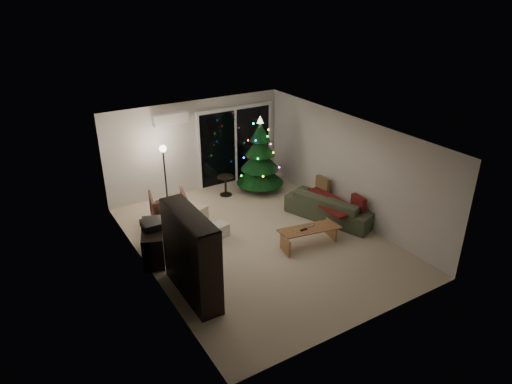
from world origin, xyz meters
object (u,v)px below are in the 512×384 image
coffee_table (309,236)px  media_cabinet (153,243)px  bookshelf (181,258)px  christmas_tree (260,154)px  armchair (169,208)px  sofa (331,206)px

coffee_table → media_cabinet: bearing=167.5°
bookshelf → media_cabinet: (0.00, 1.54, -0.48)m
bookshelf → media_cabinet: bookshelf is taller
coffee_table → christmas_tree: size_ratio=0.63×
media_cabinet → armchair: (0.85, 1.31, 0.03)m
armchair → coffee_table: size_ratio=0.64×
bookshelf → sofa: 4.44m
sofa → coffee_table: (-1.22, -0.73, -0.11)m
media_cabinet → armchair: armchair is taller
armchair → coffee_table: (2.23, -2.59, -0.17)m
sofa → christmas_tree: 2.49m
media_cabinet → christmas_tree: size_ratio=0.54×
sofa → christmas_tree: bearing=-5.6°
bookshelf → sofa: bookshelf is taller
sofa → bookshelf: bearing=82.3°
sofa → christmas_tree: (-0.62, 2.30, 0.73)m
media_cabinet → bookshelf: bearing=-70.0°
armchair → media_cabinet: bearing=69.9°
bookshelf → armchair: 3.01m
bookshelf → christmas_tree: size_ratio=0.79×
coffee_table → christmas_tree: 3.20m
bookshelf → christmas_tree: (3.68, 3.28, 0.22)m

